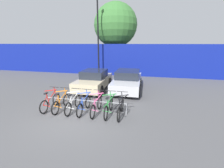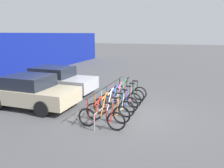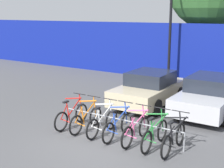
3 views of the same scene
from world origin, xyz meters
name	(u,v)px [view 1 (image 1 of 3)]	position (x,y,z in m)	size (l,w,h in m)	color
ground_plane	(77,117)	(0.00, 0.00, 0.00)	(120.00, 120.00, 0.00)	#4C4C4F
hoarding_wall	(116,60)	(0.00, 9.50, 1.59)	(36.00, 0.16, 3.19)	navy
bike_rack	(85,102)	(0.15, 0.68, 0.49)	(4.16, 0.04, 0.57)	gray
bicycle_red	(50,102)	(-1.66, 0.53, 0.38)	(0.68, 1.71, 1.05)	black
bicycle_orange	(61,103)	(-1.05, 0.53, 0.38)	(0.68, 1.71, 1.05)	black
bicycle_white	(73,104)	(-0.41, 0.53, 0.38)	(0.68, 1.71, 1.05)	black
bicycle_blue	(84,105)	(0.16, 0.53, 0.38)	(0.68, 1.71, 1.05)	black
bicycle_pink	(96,106)	(0.78, 0.53, 0.38)	(0.68, 1.71, 1.05)	black
bicycle_green	(109,107)	(1.39, 0.53, 0.38)	(0.68, 1.71, 1.05)	black
bicycle_black	(121,108)	(1.96, 0.53, 0.38)	(0.68, 1.71, 1.05)	black
car_beige	(94,80)	(-0.58, 4.23, 0.69)	(1.91, 3.95, 1.40)	#C1B28E
car_silver	(127,80)	(1.79, 4.64, 0.69)	(1.91, 4.35, 1.40)	#B7B7BC
lamp_post	(98,35)	(-1.53, 8.50, 4.01)	(0.24, 0.44, 7.29)	black
tree_behind_hoarding	(116,25)	(-0.40, 11.30, 5.12)	(4.67, 4.67, 7.49)	brown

